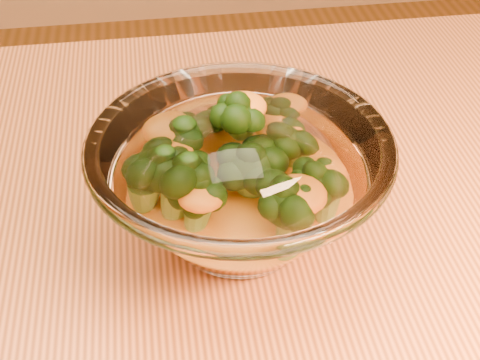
% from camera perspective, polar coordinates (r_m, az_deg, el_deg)
% --- Properties ---
extents(glass_bowl, '(0.21, 0.21, 0.09)m').
position_cam_1_polar(glass_bowl, '(0.47, -0.00, -0.43)').
color(glass_bowl, white).
rests_on(glass_bowl, table).
extents(cheese_sauce, '(0.11, 0.11, 0.03)m').
position_cam_1_polar(cheese_sauce, '(0.48, 0.00, -2.22)').
color(cheese_sauce, orange).
rests_on(cheese_sauce, glass_bowl).
extents(broccoli_heap, '(0.14, 0.14, 0.08)m').
position_cam_1_polar(broccoli_heap, '(0.46, -0.87, 1.11)').
color(broccoli_heap, black).
rests_on(broccoli_heap, cheese_sauce).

